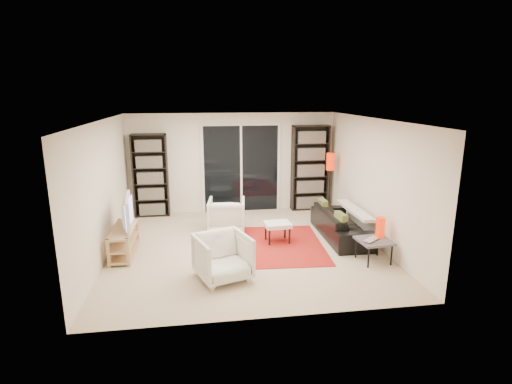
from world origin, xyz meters
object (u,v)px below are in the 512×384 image
at_px(armchair_back, 227,215).
at_px(ottoman, 278,225).
at_px(bookshelf_right, 310,168).
at_px(sofa, 341,224).
at_px(side_table, 374,242).
at_px(bookshelf_left, 151,176).
at_px(tv_stand, 124,241).
at_px(floor_lamp, 330,167).
at_px(armchair_front, 223,257).

relative_size(armchair_back, ottoman, 1.49).
bearing_deg(bookshelf_right, ottoman, -119.91).
height_order(sofa, side_table, sofa).
xyz_separation_m(bookshelf_left, armchair_back, (1.67, -1.37, -0.62)).
bearing_deg(bookshelf_right, sofa, -87.45).
relative_size(tv_stand, floor_lamp, 0.80).
bearing_deg(tv_stand, armchair_back, 26.85).
distance_m(armchair_back, floor_lamp, 2.80).
relative_size(tv_stand, armchair_front, 1.49).
distance_m(armchair_back, side_table, 3.09).
distance_m(sofa, ottoman, 1.34).
xyz_separation_m(tv_stand, side_table, (4.34, -0.96, 0.10)).
xyz_separation_m(sofa, floor_lamp, (0.26, 1.58, 0.86)).
distance_m(bookshelf_left, armchair_back, 2.25).
relative_size(armchair_front, floor_lamp, 0.54).
bearing_deg(ottoman, side_table, -38.30).
bearing_deg(side_table, tv_stand, 167.50).
xyz_separation_m(sofa, armchair_front, (-2.50, -1.52, 0.08)).
bearing_deg(armchair_back, armchair_front, 91.50).
xyz_separation_m(bookshelf_left, armchair_front, (1.44, -3.60, -0.61)).
distance_m(tv_stand, armchair_front, 2.12).
distance_m(tv_stand, sofa, 4.22).
distance_m(bookshelf_right, armchair_back, 2.67).
height_order(ottoman, floor_lamp, floor_lamp).
height_order(side_table, floor_lamp, floor_lamp).
relative_size(tv_stand, side_table, 1.99).
xyz_separation_m(bookshelf_left, sofa, (3.94, -2.07, -0.69)).
height_order(bookshelf_right, armchair_front, bookshelf_right).
height_order(bookshelf_left, sofa, bookshelf_left).
bearing_deg(side_table, ottoman, 141.70).
xyz_separation_m(sofa, side_table, (0.13, -1.25, 0.08)).
relative_size(armchair_back, armchair_front, 0.97).
bearing_deg(tv_stand, floor_lamp, 22.65).
bearing_deg(armchair_front, armchair_back, 65.19).
height_order(bookshelf_right, sofa, bookshelf_right).
bearing_deg(sofa, bookshelf_left, 63.11).
bearing_deg(armchair_back, floor_lamp, -153.46).
xyz_separation_m(bookshelf_right, armchair_front, (-2.41, -3.59, -0.69)).
xyz_separation_m(armchair_back, ottoman, (0.94, -0.79, -0.01)).
relative_size(bookshelf_left, armchair_front, 2.45).
bearing_deg(side_table, bookshelf_right, 93.88).
bearing_deg(armchair_front, bookshelf_right, 37.19).
xyz_separation_m(bookshelf_left, tv_stand, (-0.27, -2.36, -0.71)).
bearing_deg(floor_lamp, side_table, -92.62).
bearing_deg(side_table, sofa, 96.07).
height_order(bookshelf_right, tv_stand, bookshelf_right).
height_order(armchair_front, side_table, armchair_front).
height_order(armchair_back, armchair_front, armchair_front).
bearing_deg(armchair_back, bookshelf_left, -32.18).
bearing_deg(bookshelf_left, armchair_front, -68.12).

